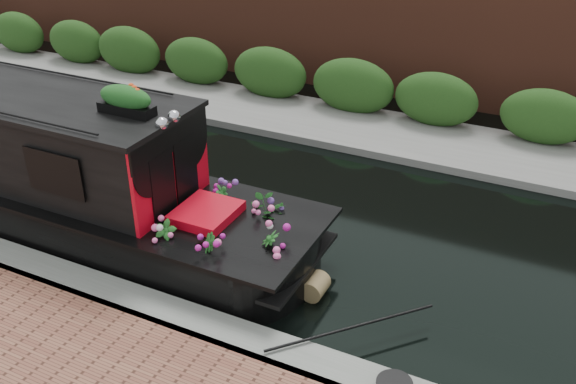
% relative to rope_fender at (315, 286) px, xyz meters
% --- Properties ---
extents(ground, '(80.00, 80.00, 0.00)m').
position_rel_rope_fender_xyz_m(ground, '(-2.10, 1.80, -0.17)').
color(ground, black).
rests_on(ground, ground).
extents(near_bank_coping, '(40.00, 0.60, 0.50)m').
position_rel_rope_fender_xyz_m(near_bank_coping, '(-2.10, -1.50, -0.17)').
color(near_bank_coping, gray).
rests_on(near_bank_coping, ground).
extents(far_bank_path, '(40.00, 2.40, 0.34)m').
position_rel_rope_fender_xyz_m(far_bank_path, '(-2.10, 6.00, -0.17)').
color(far_bank_path, slate).
rests_on(far_bank_path, ground).
extents(far_hedge, '(40.00, 1.10, 2.80)m').
position_rel_rope_fender_xyz_m(far_hedge, '(-2.10, 6.90, -0.17)').
color(far_hedge, '#224717').
rests_on(far_hedge, ground).
extents(far_brick_wall, '(40.00, 1.00, 8.00)m').
position_rel_rope_fender_xyz_m(far_brick_wall, '(-2.10, 9.00, -0.17)').
color(far_brick_wall, brown).
rests_on(far_brick_wall, ground).
extents(rope_fender, '(0.34, 0.41, 0.34)m').
position_rel_rope_fender_xyz_m(rope_fender, '(0.00, 0.00, 0.00)').
color(rope_fender, olive).
rests_on(rope_fender, ground).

